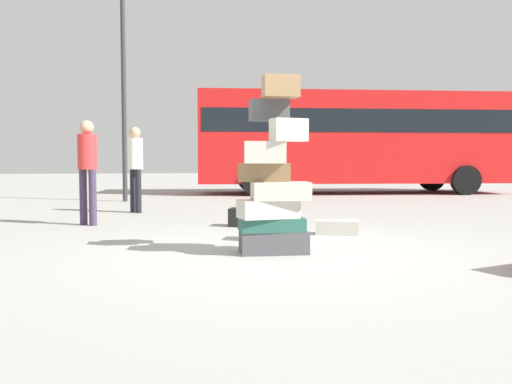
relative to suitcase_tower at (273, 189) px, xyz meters
name	(u,v)px	position (x,y,z in m)	size (l,w,h in m)	color
ground_plane	(278,254)	(0.06, -0.02, -0.72)	(80.00, 80.00, 0.00)	#9E9E99
suitcase_tower	(273,189)	(0.00, 0.00, 0.00)	(0.79, 0.69, 1.96)	#4C4C51
suitcase_black_upright_blue	(248,217)	(0.09, 2.49, -0.57)	(0.57, 0.32, 0.29)	black
suitcase_cream_foreground_near	(337,227)	(1.19, 1.36, -0.62)	(0.59, 0.29, 0.20)	beige
suitcase_slate_foreground_far	(277,229)	(0.24, 0.96, -0.57)	(0.74, 0.35, 0.30)	gray
person_bearded_onlooker	(135,161)	(-1.79, 5.09, 0.31)	(0.30, 0.31, 1.71)	black
person_tourist_with_camera	(87,162)	(-2.42, 3.05, 0.29)	(0.30, 0.30, 1.68)	#3F334C
parked_bus	(352,136)	(4.71, 10.64, 1.12)	(10.01, 3.31, 3.15)	red
lamp_post	(123,23)	(-2.25, 8.18, 3.78)	(0.36, 0.36, 7.03)	#333338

